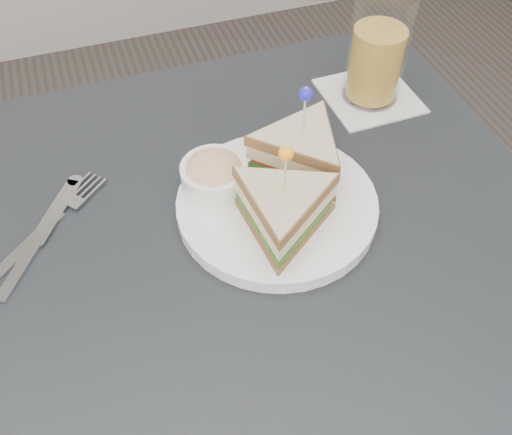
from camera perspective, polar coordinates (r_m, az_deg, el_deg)
name	(u,v)px	position (r m, az deg, el deg)	size (l,w,h in m)	color
table	(251,288)	(0.74, -0.48, -7.10)	(0.80, 0.80, 0.75)	black
plate_meal	(281,185)	(0.70, 2.53, 3.31)	(0.29, 0.28, 0.15)	white
cutlery_fork	(50,223)	(0.75, -19.89, -0.53)	(0.17, 0.15, 0.01)	silver
cutlery_knife	(39,239)	(0.74, -20.90, -2.03)	(0.12, 0.18, 0.01)	#B9BDC4
drink_set	(377,54)	(0.87, 12.00, 15.73)	(0.14, 0.14, 0.17)	white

